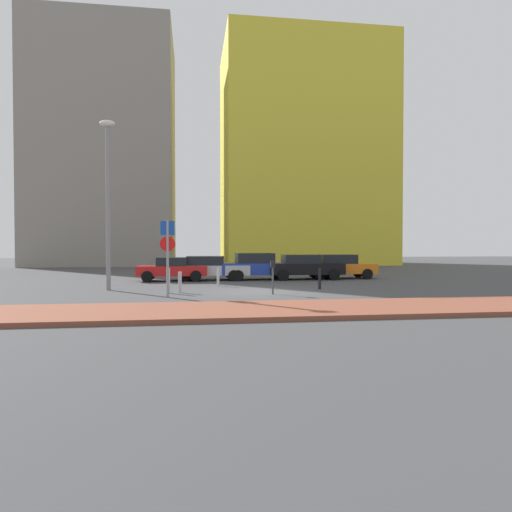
{
  "coord_description": "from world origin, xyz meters",
  "views": [
    {
      "loc": [
        -2.87,
        -19.97,
        2.04
      ],
      "look_at": [
        0.46,
        3.44,
        1.51
      ],
      "focal_mm": 31.66,
      "sensor_mm": 36.0,
      "label": 1
    }
  ],
  "objects_px": {
    "parked_car_orange": "(339,266)",
    "traffic_bollard_near": "(218,277)",
    "parked_car_red": "(172,269)",
    "traffic_bollard_far": "(320,279)",
    "parked_car_blue": "(255,266)",
    "parked_car_black": "(304,267)",
    "traffic_bollard_edge": "(180,282)",
    "traffic_bollard_mid": "(168,281)",
    "parked_car_silver": "(211,268)",
    "parking_meter": "(273,273)",
    "street_lamp": "(108,192)",
    "parking_sign_post": "(168,249)"
  },
  "relations": [
    {
      "from": "parked_car_orange",
      "to": "traffic_bollard_near",
      "type": "distance_m",
      "value": 8.85
    },
    {
      "from": "parked_car_red",
      "to": "parked_car_orange",
      "type": "xyz_separation_m",
      "value": [
        10.25,
        0.54,
        0.07
      ]
    },
    {
      "from": "traffic_bollard_far",
      "to": "parked_car_blue",
      "type": "bearing_deg",
      "value": 108.84
    },
    {
      "from": "traffic_bollard_far",
      "to": "parked_car_orange",
      "type": "bearing_deg",
      "value": 64.38
    },
    {
      "from": "parked_car_black",
      "to": "traffic_bollard_edge",
      "type": "distance_m",
      "value": 9.96
    },
    {
      "from": "parked_car_red",
      "to": "traffic_bollard_mid",
      "type": "relative_size",
      "value": 3.67
    },
    {
      "from": "parked_car_silver",
      "to": "parking_meter",
      "type": "distance_m",
      "value": 8.51
    },
    {
      "from": "parked_car_red",
      "to": "traffic_bollard_far",
      "type": "bearing_deg",
      "value": -40.37
    },
    {
      "from": "parking_meter",
      "to": "parked_car_red",
      "type": "bearing_deg",
      "value": 119.73
    },
    {
      "from": "parked_car_silver",
      "to": "traffic_bollard_mid",
      "type": "xyz_separation_m",
      "value": [
        -2.12,
        -7.18,
        -0.21
      ]
    },
    {
      "from": "parked_car_orange",
      "to": "street_lamp",
      "type": "height_order",
      "value": "street_lamp"
    },
    {
      "from": "street_lamp",
      "to": "traffic_bollard_edge",
      "type": "xyz_separation_m",
      "value": [
        3.28,
        -1.61,
        -4.06
      ]
    },
    {
      "from": "parked_car_red",
      "to": "traffic_bollard_edge",
      "type": "distance_m",
      "value": 6.8
    },
    {
      "from": "street_lamp",
      "to": "parked_car_black",
      "type": "bearing_deg",
      "value": 26.18
    },
    {
      "from": "parked_car_orange",
      "to": "traffic_bollard_far",
      "type": "bearing_deg",
      "value": -115.62
    },
    {
      "from": "parked_car_black",
      "to": "traffic_bollard_far",
      "type": "xyz_separation_m",
      "value": [
        -0.79,
        -6.07,
        -0.28
      ]
    },
    {
      "from": "traffic_bollard_far",
      "to": "parked_car_black",
      "type": "bearing_deg",
      "value": 82.56
    },
    {
      "from": "parked_car_black",
      "to": "parking_sign_post",
      "type": "height_order",
      "value": "parking_sign_post"
    },
    {
      "from": "parked_car_blue",
      "to": "traffic_bollard_far",
      "type": "bearing_deg",
      "value": -71.16
    },
    {
      "from": "parked_car_black",
      "to": "parked_car_orange",
      "type": "distance_m",
      "value": 2.41
    },
    {
      "from": "street_lamp",
      "to": "traffic_bollard_near",
      "type": "distance_m",
      "value": 6.7
    },
    {
      "from": "parked_car_black",
      "to": "traffic_bollard_mid",
      "type": "distance_m",
      "value": 10.4
    },
    {
      "from": "parked_car_silver",
      "to": "street_lamp",
      "type": "distance_m",
      "value": 8.25
    },
    {
      "from": "parked_car_red",
      "to": "traffic_bollard_edge",
      "type": "relative_size",
      "value": 4.33
    },
    {
      "from": "traffic_bollard_edge",
      "to": "traffic_bollard_near",
      "type": "bearing_deg",
      "value": 59.6
    },
    {
      "from": "parking_sign_post",
      "to": "traffic_bollard_mid",
      "type": "distance_m",
      "value": 2.08
    },
    {
      "from": "parked_car_blue",
      "to": "parked_car_black",
      "type": "bearing_deg",
      "value": -5.6
    },
    {
      "from": "parked_car_black",
      "to": "street_lamp",
      "type": "height_order",
      "value": "street_lamp"
    },
    {
      "from": "parked_car_silver",
      "to": "traffic_bollard_far",
      "type": "xyz_separation_m",
      "value": [
        4.85,
        -6.33,
        -0.25
      ]
    },
    {
      "from": "parked_car_red",
      "to": "traffic_bollard_mid",
      "type": "xyz_separation_m",
      "value": [
        0.13,
        -6.89,
        -0.17
      ]
    },
    {
      "from": "parked_car_blue",
      "to": "parking_sign_post",
      "type": "bearing_deg",
      "value": -118.4
    },
    {
      "from": "parked_car_silver",
      "to": "parking_meter",
      "type": "xyz_separation_m",
      "value": [
        2.27,
        -8.2,
        0.16
      ]
    },
    {
      "from": "parked_car_silver",
      "to": "parked_car_orange",
      "type": "bearing_deg",
      "value": 1.74
    },
    {
      "from": "parked_car_black",
      "to": "traffic_bollard_far",
      "type": "height_order",
      "value": "parked_car_black"
    },
    {
      "from": "parked_car_silver",
      "to": "parking_sign_post",
      "type": "height_order",
      "value": "parking_sign_post"
    },
    {
      "from": "parked_car_blue",
      "to": "parked_car_red",
      "type": "bearing_deg",
      "value": -176.24
    },
    {
      "from": "parking_sign_post",
      "to": "parked_car_silver",
      "type": "bearing_deg",
      "value": 76.74
    },
    {
      "from": "parked_car_red",
      "to": "parking_meter",
      "type": "xyz_separation_m",
      "value": [
        4.52,
        -7.91,
        0.2
      ]
    },
    {
      "from": "parked_car_black",
      "to": "parking_meter",
      "type": "relative_size",
      "value": 3.23
    },
    {
      "from": "parking_sign_post",
      "to": "traffic_bollard_mid",
      "type": "height_order",
      "value": "parking_sign_post"
    },
    {
      "from": "parked_car_red",
      "to": "traffic_bollard_far",
      "type": "xyz_separation_m",
      "value": [
        7.1,
        -6.03,
        -0.21
      ]
    },
    {
      "from": "traffic_bollard_near",
      "to": "parked_car_blue",
      "type": "bearing_deg",
      "value": 58.05
    },
    {
      "from": "parked_car_red",
      "to": "parking_meter",
      "type": "relative_size",
      "value": 2.83
    },
    {
      "from": "parked_car_red",
      "to": "parked_car_silver",
      "type": "height_order",
      "value": "parked_car_silver"
    },
    {
      "from": "parked_car_red",
      "to": "parked_car_blue",
      "type": "height_order",
      "value": "parked_car_blue"
    },
    {
      "from": "parked_car_red",
      "to": "traffic_bollard_mid",
      "type": "distance_m",
      "value": 6.89
    },
    {
      "from": "traffic_bollard_near",
      "to": "traffic_bollard_far",
      "type": "height_order",
      "value": "traffic_bollard_far"
    },
    {
      "from": "parked_car_orange",
      "to": "parking_sign_post",
      "type": "relative_size",
      "value": 1.44
    },
    {
      "from": "parked_car_red",
      "to": "parking_sign_post",
      "type": "height_order",
      "value": "parking_sign_post"
    },
    {
      "from": "parked_car_blue",
      "to": "traffic_bollard_edge",
      "type": "distance_m",
      "value": 8.3
    }
  ]
}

